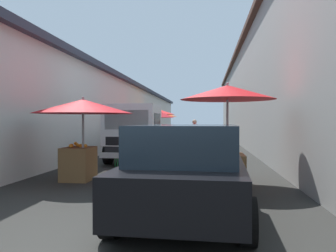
{
  "coord_description": "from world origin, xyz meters",
  "views": [
    {
      "loc": [
        -3.81,
        -1.35,
        1.51
      ],
      "look_at": [
        11.92,
        0.46,
        1.28
      ],
      "focal_mm": 36.73,
      "sensor_mm": 36.0,
      "label": 1
    }
  ],
  "objects_px": {
    "fruit_stall_far_left": "(154,116)",
    "hatchback_car": "(188,169)",
    "fruit_stall_near_left": "(228,107)",
    "parked_scooter": "(220,150)",
    "fruit_stall_far_right": "(82,118)",
    "vendor_by_crates": "(195,134)",
    "delivery_truck": "(137,134)",
    "fruit_stall_mid_lane": "(151,119)",
    "fruit_stall_near_right": "(156,115)",
    "plastic_stool": "(118,157)"
  },
  "relations": [
    {
      "from": "fruit_stall_near_right",
      "to": "fruit_stall_far_right",
      "type": "bearing_deg",
      "value": -178.61
    },
    {
      "from": "fruit_stall_far_right",
      "to": "fruit_stall_mid_lane",
      "type": "xyz_separation_m",
      "value": [
        7.23,
        -0.57,
        0.03
      ]
    },
    {
      "from": "fruit_stall_far_right",
      "to": "vendor_by_crates",
      "type": "relative_size",
      "value": 1.57
    },
    {
      "from": "parked_scooter",
      "to": "hatchback_car",
      "type": "bearing_deg",
      "value": 173.95
    },
    {
      "from": "fruit_stall_mid_lane",
      "to": "vendor_by_crates",
      "type": "distance_m",
      "value": 2.26
    },
    {
      "from": "fruit_stall_mid_lane",
      "to": "plastic_stool",
      "type": "distance_m",
      "value": 4.77
    },
    {
      "from": "fruit_stall_mid_lane",
      "to": "fruit_stall_near_right",
      "type": "relative_size",
      "value": 0.78
    },
    {
      "from": "parked_scooter",
      "to": "plastic_stool",
      "type": "bearing_deg",
      "value": 117.59
    },
    {
      "from": "parked_scooter",
      "to": "plastic_stool",
      "type": "xyz_separation_m",
      "value": [
        -1.76,
        3.37,
        -0.12
      ]
    },
    {
      "from": "fruit_stall_far_right",
      "to": "fruit_stall_mid_lane",
      "type": "distance_m",
      "value": 7.25
    },
    {
      "from": "fruit_stall_mid_lane",
      "to": "vendor_by_crates",
      "type": "height_order",
      "value": "fruit_stall_mid_lane"
    },
    {
      "from": "fruit_stall_near_right",
      "to": "delivery_truck",
      "type": "distance_m",
      "value": 10.86
    },
    {
      "from": "fruit_stall_near_left",
      "to": "plastic_stool",
      "type": "height_order",
      "value": "fruit_stall_near_left"
    },
    {
      "from": "parked_scooter",
      "to": "fruit_stall_near_left",
      "type": "bearing_deg",
      "value": -179.52
    },
    {
      "from": "parked_scooter",
      "to": "fruit_stall_near_right",
      "type": "bearing_deg",
      "value": 20.94
    },
    {
      "from": "fruit_stall_near_right",
      "to": "delivery_truck",
      "type": "bearing_deg",
      "value": -174.93
    },
    {
      "from": "fruit_stall_far_left",
      "to": "fruit_stall_near_right",
      "type": "relative_size",
      "value": 0.81
    },
    {
      "from": "fruit_stall_mid_lane",
      "to": "fruit_stall_near_right",
      "type": "height_order",
      "value": "fruit_stall_near_right"
    },
    {
      "from": "delivery_truck",
      "to": "fruit_stall_mid_lane",
      "type": "bearing_deg",
      "value": 0.41
    },
    {
      "from": "hatchback_car",
      "to": "vendor_by_crates",
      "type": "height_order",
      "value": "vendor_by_crates"
    },
    {
      "from": "fruit_stall_far_right",
      "to": "parked_scooter",
      "type": "height_order",
      "value": "fruit_stall_far_right"
    },
    {
      "from": "fruit_stall_far_left",
      "to": "plastic_stool",
      "type": "relative_size",
      "value": 5.33
    },
    {
      "from": "parked_scooter",
      "to": "vendor_by_crates",
      "type": "bearing_deg",
      "value": 16.12
    },
    {
      "from": "fruit_stall_far_right",
      "to": "parked_scooter",
      "type": "distance_m",
      "value": 5.81
    },
    {
      "from": "fruit_stall_far_left",
      "to": "plastic_stool",
      "type": "xyz_separation_m",
      "value": [
        -7.77,
        -0.03,
        -1.45
      ]
    },
    {
      "from": "fruit_stall_far_right",
      "to": "hatchback_car",
      "type": "bearing_deg",
      "value": -134.85
    },
    {
      "from": "fruit_stall_far_right",
      "to": "parked_scooter",
      "type": "relative_size",
      "value": 1.48
    },
    {
      "from": "vendor_by_crates",
      "to": "plastic_stool",
      "type": "height_order",
      "value": "vendor_by_crates"
    },
    {
      "from": "hatchback_car",
      "to": "plastic_stool",
      "type": "height_order",
      "value": "hatchback_car"
    },
    {
      "from": "fruit_stall_far_right",
      "to": "hatchback_car",
      "type": "xyz_separation_m",
      "value": [
        -2.82,
        -2.83,
        -0.86
      ]
    },
    {
      "from": "plastic_stool",
      "to": "hatchback_car",
      "type": "bearing_deg",
      "value": -154.6
    },
    {
      "from": "fruit_stall_near_right",
      "to": "vendor_by_crates",
      "type": "relative_size",
      "value": 1.81
    },
    {
      "from": "fruit_stall_near_right",
      "to": "parked_scooter",
      "type": "bearing_deg",
      "value": -159.06
    },
    {
      "from": "delivery_truck",
      "to": "hatchback_car",
      "type": "bearing_deg",
      "value": -161.79
    },
    {
      "from": "plastic_stool",
      "to": "fruit_stall_far_right",
      "type": "bearing_deg",
      "value": 174.97
    },
    {
      "from": "fruit_stall_far_right",
      "to": "fruit_stall_far_left",
      "type": "distance_m",
      "value": 10.43
    },
    {
      "from": "fruit_stall_near_left",
      "to": "hatchback_car",
      "type": "xyz_separation_m",
      "value": [
        -2.81,
        0.8,
        -1.12
      ]
    },
    {
      "from": "delivery_truck",
      "to": "parked_scooter",
      "type": "bearing_deg",
      "value": -81.69
    },
    {
      "from": "fruit_stall_far_left",
      "to": "hatchback_car",
      "type": "height_order",
      "value": "fruit_stall_far_left"
    },
    {
      "from": "fruit_stall_far_right",
      "to": "fruit_stall_mid_lane",
      "type": "bearing_deg",
      "value": -4.54
    },
    {
      "from": "vendor_by_crates",
      "to": "parked_scooter",
      "type": "bearing_deg",
      "value": -163.88
    },
    {
      "from": "fruit_stall_far_left",
      "to": "vendor_by_crates",
      "type": "distance_m",
      "value": 3.39
    },
    {
      "from": "fruit_stall_far_left",
      "to": "hatchback_car",
      "type": "xyz_separation_m",
      "value": [
        -13.25,
        -2.63,
        -1.04
      ]
    },
    {
      "from": "plastic_stool",
      "to": "parked_scooter",
      "type": "bearing_deg",
      "value": -62.41
    },
    {
      "from": "hatchback_car",
      "to": "delivery_truck",
      "type": "bearing_deg",
      "value": 18.21
    },
    {
      "from": "fruit_stall_far_right",
      "to": "fruit_stall_near_left",
      "type": "distance_m",
      "value": 3.65
    },
    {
      "from": "fruit_stall_far_right",
      "to": "plastic_stool",
      "type": "distance_m",
      "value": 2.95
    },
    {
      "from": "fruit_stall_near_left",
      "to": "parked_scooter",
      "type": "relative_size",
      "value": 1.45
    },
    {
      "from": "hatchback_car",
      "to": "fruit_stall_near_right",
      "type": "bearing_deg",
      "value": 10.29
    },
    {
      "from": "delivery_truck",
      "to": "plastic_stool",
      "type": "height_order",
      "value": "delivery_truck"
    }
  ]
}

